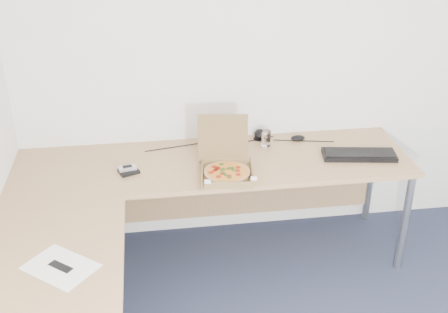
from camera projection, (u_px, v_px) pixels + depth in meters
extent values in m
cube|color=tan|center=(214.00, 163.00, 3.59)|extent=(2.50, 0.70, 0.03)
cube|color=tan|center=(43.00, 292.00, 2.51)|extent=(0.70, 1.50, 0.03)
cylinder|color=gray|center=(370.00, 177.00, 4.17)|extent=(0.05, 0.05, 0.70)
cube|color=olive|center=(227.00, 175.00, 3.41)|extent=(0.31, 0.31, 0.01)
cube|color=olive|center=(223.00, 139.00, 3.49)|extent=(0.31, 0.06, 0.31)
cylinder|color=tan|center=(227.00, 173.00, 3.40)|extent=(0.28, 0.28, 0.02)
cylinder|color=#CD4528|center=(227.00, 171.00, 3.40)|extent=(0.24, 0.24, 0.00)
cylinder|color=silver|center=(266.00, 138.00, 3.76)|extent=(0.06, 0.06, 0.11)
cube|color=black|center=(359.00, 155.00, 3.63)|extent=(0.48, 0.24, 0.03)
ellipsoid|color=black|center=(298.00, 138.00, 3.85)|extent=(0.11, 0.08, 0.04)
cube|color=black|center=(129.00, 171.00, 3.45)|extent=(0.14, 0.13, 0.02)
cube|color=#B2B5BA|center=(127.00, 168.00, 3.44)|extent=(0.12, 0.08, 0.02)
cube|color=white|center=(61.00, 267.00, 2.64)|extent=(0.39, 0.38, 0.00)
ellipsoid|color=black|center=(260.00, 134.00, 3.86)|extent=(0.09, 0.09, 0.08)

